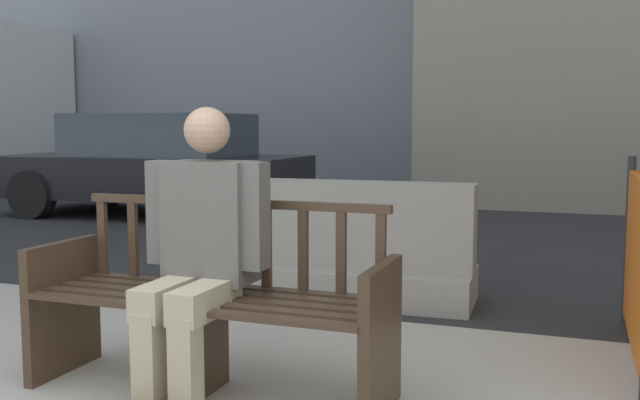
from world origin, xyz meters
TOP-DOWN VIEW (x-y plane):
  - street_asphalt at (0.00, 8.70)m, footprint 120.00×12.00m
  - street_bench at (-0.01, 1.25)m, footprint 1.69×0.54m
  - seated_person at (-0.02, 1.19)m, footprint 0.58×0.72m
  - jersey_barrier_centre at (-0.07, 3.15)m, footprint 2.03×0.77m
  - car_sedan_mid at (-3.91, 6.78)m, footprint 4.20×1.98m

SIDE VIEW (x-z plane):
  - street_asphalt at x=0.00m, z-range 0.00..0.01m
  - jersey_barrier_centre at x=-0.07m, z-range -0.08..0.76m
  - street_bench at x=-0.01m, z-range -0.04..0.84m
  - seated_person at x=-0.02m, z-range 0.03..1.35m
  - car_sedan_mid at x=-3.91m, z-range 0.00..1.39m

